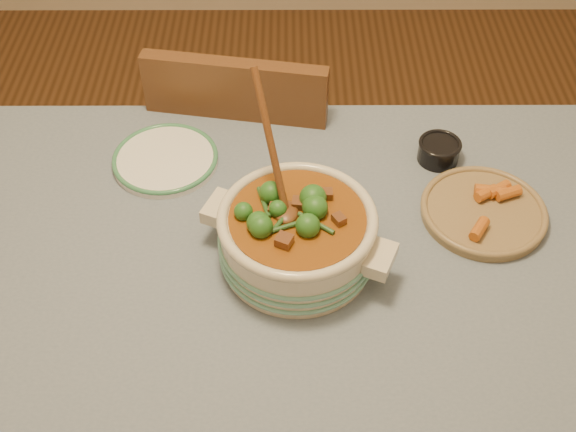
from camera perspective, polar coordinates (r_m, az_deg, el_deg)
The scene contains 6 objects.
dining_table at distance 1.41m, azimuth -0.11°, elevation -7.87°, with size 1.68×1.08×0.76m.
stew_casserole at distance 1.33m, azimuth 0.71°, elevation -1.29°, with size 0.37×0.37×0.35m.
white_plate at distance 1.58m, azimuth -9.67°, elevation 4.46°, with size 0.23×0.23×0.02m.
condiment_bowl at distance 1.59m, azimuth 11.85°, elevation 5.15°, with size 0.11×0.11×0.05m.
fried_plate at distance 1.50m, azimuth 15.22°, elevation 0.47°, with size 0.29×0.29×0.04m.
chair_far at distance 1.94m, azimuth -3.03°, elevation 4.28°, with size 0.49×0.49×0.90m.
Camera 1 is at (0.00, -0.82, 1.81)m, focal length 45.00 mm.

